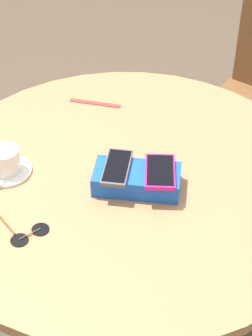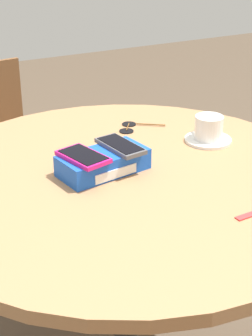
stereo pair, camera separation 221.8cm
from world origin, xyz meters
name	(u,v)px [view 1 (the left image)]	position (x,y,z in m)	size (l,w,h in m)	color
round_table	(126,204)	(0.00, 0.00, 0.66)	(1.06, 1.06, 0.77)	#2D2D2D
phone_box	(137,179)	(-0.04, 0.04, 0.79)	(0.23, 0.14, 0.05)	blue
phone_magenta	(160,171)	(-0.10, 0.03, 0.83)	(0.11, 0.14, 0.01)	#D11975
phone_gray	(117,167)	(0.01, 0.05, 0.83)	(0.08, 0.15, 0.01)	#515156
saucer	(7,171)	(0.30, 0.09, 0.77)	(0.13, 0.13, 0.01)	white
coffee_cup	(5,160)	(0.30, 0.09, 0.81)	(0.08, 0.11, 0.07)	white
lanyard_strap	(95,103)	(0.19, -0.29, 0.77)	(0.16, 0.02, 0.00)	red
sunglasses	(27,233)	(0.16, 0.28, 0.77)	(0.14, 0.09, 0.01)	black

